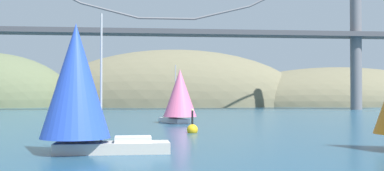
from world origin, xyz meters
The scene contains 6 objects.
headland_center centered at (5.00, 135.00, 0.00)m, with size 87.41×44.00×36.82m, color #6B664C.
headland_right centered at (60.00, 135.00, 0.00)m, with size 84.70×44.00×26.04m, color #6B664C.
suspension_bridge centered at (0.00, 95.00, 19.88)m, with size 131.21×6.00×42.42m.
sailboat_pink_spinnaker centered at (-0.74, 43.49, 3.80)m, with size 5.62×8.01×7.76m.
sailboat_blue_spinnaker centered at (-9.54, 12.87, 4.36)m, with size 8.37×4.58×9.09m.
channel_buoy centered at (-0.58, 28.42, 0.37)m, with size 1.10×1.10×2.64m.
Camera 1 is at (-5.33, -18.01, 3.81)m, focal length 43.94 mm.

